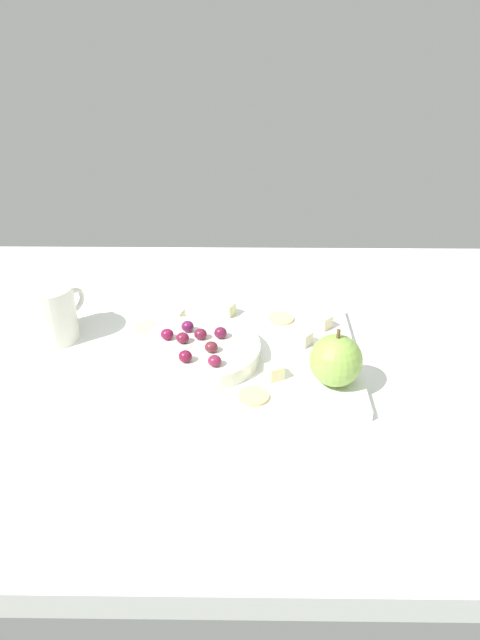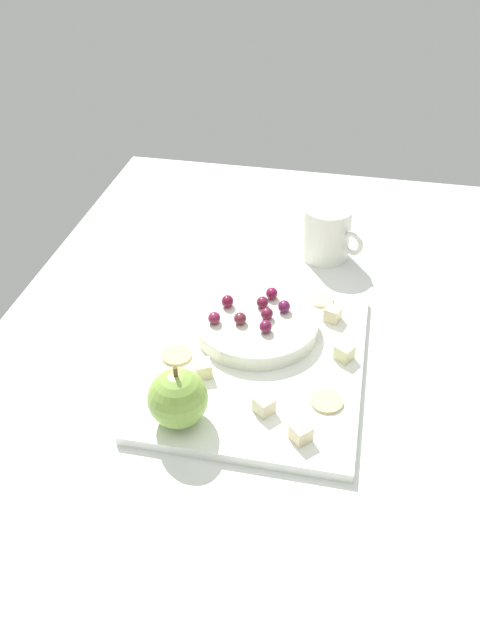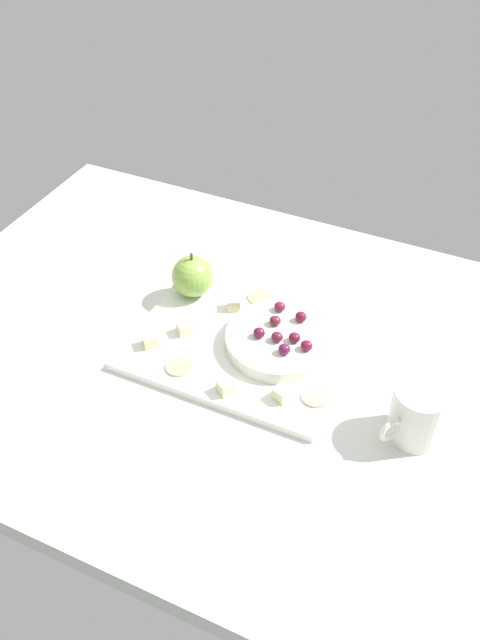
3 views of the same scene
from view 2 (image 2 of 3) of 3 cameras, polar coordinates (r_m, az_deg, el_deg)
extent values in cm
cube|color=silver|center=(88.71, 2.89, -4.10)|extent=(117.79, 80.89, 3.45)
cube|color=white|center=(85.64, 1.60, -3.75)|extent=(33.99, 27.55, 1.37)
cylinder|color=white|center=(88.93, 1.46, -0.35)|extent=(17.19, 17.19, 2.29)
sphere|color=#83AC46|center=(74.96, -5.57, -6.96)|extent=(7.17, 7.17, 7.17)
cylinder|color=brown|center=(72.07, -5.77, -4.60)|extent=(0.50, 0.50, 1.20)
cube|color=beige|center=(85.54, 9.29, -2.85)|extent=(2.90, 2.90, 2.11)
cube|color=beige|center=(91.81, 8.26, 0.55)|extent=(2.66, 2.66, 2.11)
cube|color=beige|center=(77.43, 2.16, -7.59)|extent=(2.97, 2.97, 2.11)
cube|color=beige|center=(74.69, 5.44, -9.98)|extent=(2.98, 2.98, 2.11)
cube|color=beige|center=(82.12, -3.32, -4.38)|extent=(2.83, 2.83, 2.11)
cylinder|color=#E0C37B|center=(85.70, -5.67, -3.13)|extent=(4.09, 4.09, 0.40)
cylinder|color=#D4C080|center=(79.74, 7.74, -7.19)|extent=(4.09, 4.09, 0.40)
cylinder|color=#DBBC8C|center=(95.93, 7.14, 1.88)|extent=(4.09, 4.09, 0.40)
ellipsoid|color=maroon|center=(89.78, -1.13, 1.69)|extent=(1.87, 1.68, 1.71)
ellipsoid|color=maroon|center=(89.72, 2.01, 1.59)|extent=(1.87, 1.68, 1.59)
ellipsoid|color=maroon|center=(86.75, 0.01, 0.14)|extent=(1.87, 1.68, 1.57)
ellipsoid|color=maroon|center=(91.46, 2.84, 2.39)|extent=(1.87, 1.68, 1.65)
ellipsoid|color=maroon|center=(85.30, 2.30, -0.59)|extent=(1.87, 1.68, 1.72)
ellipsoid|color=maroon|center=(87.61, 2.41, 0.57)|extent=(1.87, 1.68, 1.64)
ellipsoid|color=#601843|center=(88.99, 3.96, 1.21)|extent=(1.87, 1.68, 1.71)
ellipsoid|color=maroon|center=(86.87, -2.31, 0.18)|extent=(1.87, 1.68, 1.59)
cylinder|color=silver|center=(106.66, 7.70, 7.73)|extent=(7.84, 7.84, 8.93)
torus|color=silver|center=(104.29, 9.97, 6.72)|extent=(2.75, 3.84, 4.00)
camera|label=1|loc=(1.05, -46.33, 23.33)|focal=33.44mm
camera|label=3|loc=(1.16, 56.78, 34.50)|focal=38.46mm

